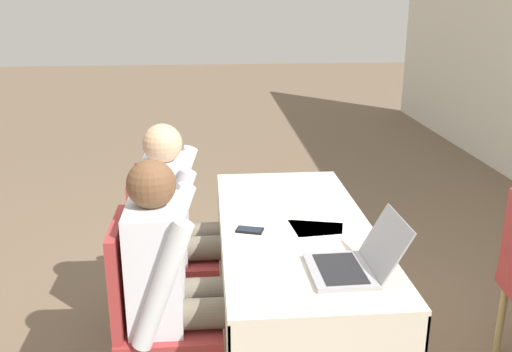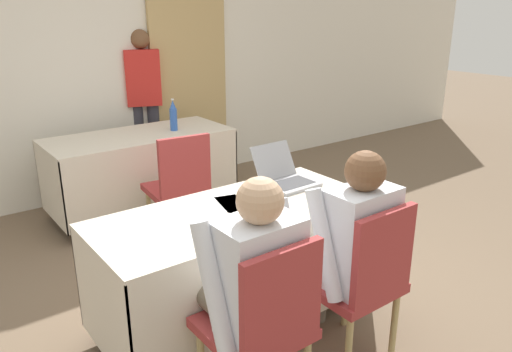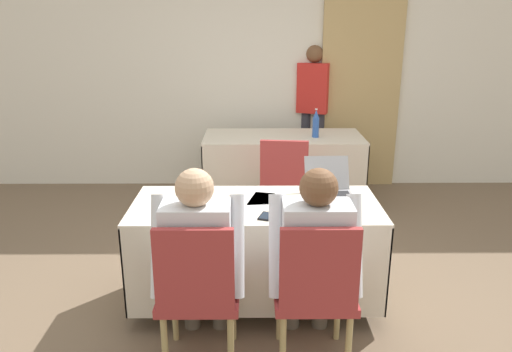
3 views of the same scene
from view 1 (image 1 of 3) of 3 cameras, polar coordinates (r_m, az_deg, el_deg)
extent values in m
cube|color=beige|center=(2.74, 4.00, -5.06)|extent=(1.61, 0.71, 0.02)
cube|color=beige|center=(2.85, -3.29, -11.03)|extent=(1.61, 0.01, 0.60)
cube|color=beige|center=(2.95, 10.76, -10.28)|extent=(1.61, 0.01, 0.60)
cube|color=beige|center=(3.59, 1.95, -4.58)|extent=(0.01, 0.71, 0.60)
cylinder|color=#333333|center=(3.07, 3.72, -16.54)|extent=(0.06, 0.06, 0.11)
cube|color=#99999E|center=(2.31, 8.39, -9.36)|extent=(0.31, 0.25, 0.02)
cube|color=black|center=(2.30, 8.41, -9.13)|extent=(0.27, 0.18, 0.00)
cube|color=#99999E|center=(2.31, 12.83, -6.51)|extent=(0.31, 0.12, 0.21)
cube|color=black|center=(2.31, 12.83, -6.51)|extent=(0.28, 0.11, 0.18)
cube|color=black|center=(2.66, -0.62, -5.44)|extent=(0.10, 0.14, 0.01)
cube|color=#192333|center=(2.66, -0.62, -5.33)|extent=(0.09, 0.12, 0.00)
cube|color=white|center=(2.69, 5.48, -5.36)|extent=(0.28, 0.34, 0.00)
cube|color=white|center=(2.73, 6.73, -5.01)|extent=(0.24, 0.32, 0.00)
cube|color=white|center=(3.09, 1.55, -2.06)|extent=(0.27, 0.34, 0.00)
cylinder|color=tan|center=(3.08, -4.43, -13.21)|extent=(0.04, 0.04, 0.40)
cylinder|color=tan|center=(3.38, -4.50, -10.10)|extent=(0.04, 0.04, 0.40)
cylinder|color=tan|center=(3.10, -11.13, -13.29)|extent=(0.04, 0.04, 0.40)
cylinder|color=tan|center=(3.40, -10.54, -10.21)|extent=(0.04, 0.04, 0.40)
cube|color=#9E3333|center=(3.13, -7.83, -8.05)|extent=(0.44, 0.44, 0.05)
cube|color=#9E3333|center=(3.04, -11.80, -3.88)|extent=(0.40, 0.04, 0.45)
cylinder|color=tan|center=(2.84, -4.36, -16.13)|extent=(0.04, 0.04, 0.40)
cylinder|color=tan|center=(2.86, -11.71, -16.19)|extent=(0.04, 0.04, 0.40)
cube|color=#9E3333|center=(2.58, -8.46, -14.25)|extent=(0.44, 0.44, 0.05)
cube|color=#9E3333|center=(2.48, -13.42, -9.35)|extent=(0.40, 0.04, 0.45)
cylinder|color=tan|center=(3.24, 23.30, -13.00)|extent=(0.04, 0.04, 0.40)
cylinder|color=#665B4C|center=(3.00, -5.48, -7.22)|extent=(0.13, 0.42, 0.13)
cylinder|color=#665B4C|center=(3.17, -5.46, -5.82)|extent=(0.13, 0.42, 0.13)
cylinder|color=#665B4C|center=(3.14, -1.96, -11.92)|extent=(0.10, 0.10, 0.45)
cylinder|color=#665B4C|center=(3.30, -2.13, -10.36)|extent=(0.10, 0.10, 0.45)
cube|color=silver|center=(3.02, -9.01, -3.21)|extent=(0.36, 0.22, 0.52)
cylinder|color=silver|center=(2.82, -8.47, -4.60)|extent=(0.08, 0.26, 0.54)
cylinder|color=silver|center=(3.21, -8.06, -1.70)|extent=(0.08, 0.26, 0.54)
sphere|color=tan|center=(2.91, -9.34, 3.23)|extent=(0.20, 0.20, 0.20)
cylinder|color=#665B4C|center=(2.45, -5.56, -13.55)|extent=(0.13, 0.42, 0.13)
cylinder|color=#665B4C|center=(2.60, -5.53, -11.47)|extent=(0.13, 0.42, 0.13)
cylinder|color=#665B4C|center=(2.76, -1.44, -16.61)|extent=(0.10, 0.10, 0.45)
cube|color=silver|center=(2.44, -9.96, -8.60)|extent=(0.36, 0.22, 0.52)
cylinder|color=silver|center=(2.25, -9.37, -10.82)|extent=(0.08, 0.26, 0.54)
cylinder|color=silver|center=(2.62, -8.73, -6.38)|extent=(0.08, 0.26, 0.54)
sphere|color=brown|center=(2.31, -10.43, -0.81)|extent=(0.20, 0.20, 0.20)
camera|label=2|loc=(4.30, -29.70, 16.06)|focal=35.00mm
camera|label=3|loc=(3.63, -52.91, 12.66)|focal=35.00mm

